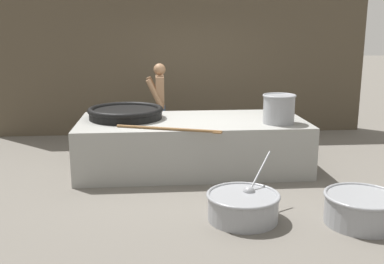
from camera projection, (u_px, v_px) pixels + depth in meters
name	position (u px, v px, depth m)	size (l,w,h in m)	color
ground_plane	(192.00, 168.00, 7.19)	(60.00, 60.00, 0.00)	#666059
back_wall	(181.00, 45.00, 9.29)	(7.77, 0.24, 3.68)	#4C4233
hearth_platform	(192.00, 144.00, 7.10)	(3.51, 1.61, 0.79)	gray
giant_wok_near	(126.00, 112.00, 7.09)	(1.19, 1.19, 0.18)	black
stock_pot	(279.00, 108.00, 6.70)	(0.50, 0.50, 0.44)	gray
stirring_paddle	(172.00, 129.00, 6.27)	(1.47, 0.59, 0.04)	brown
cook	(160.00, 103.00, 8.26)	(0.36, 0.57, 1.57)	#8C6647
prep_bowl_vegetables	(243.00, 205.00, 5.21)	(0.88, 0.96, 0.68)	gray
prep_bowl_meat	(362.00, 208.00, 5.09)	(0.86, 0.86, 0.35)	gray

